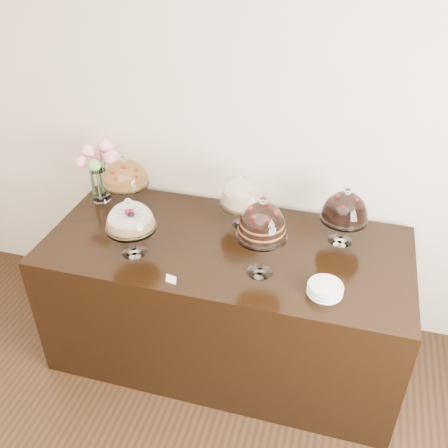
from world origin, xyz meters
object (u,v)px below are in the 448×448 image
(display_counter, at_px, (226,300))
(cake_stand_cheesecake, at_px, (244,193))
(plate_stack, at_px, (325,289))
(flower_vase, at_px, (99,167))
(cake_stand_fruit_tart, at_px, (125,175))
(cake_stand_sugar_sponge, at_px, (130,219))
(cake_stand_dark_choco, at_px, (345,209))
(cake_stand_choco_layer, at_px, (262,224))

(display_counter, relative_size, cake_stand_cheesecake, 5.99)
(display_counter, distance_m, plate_stack, 0.83)
(display_counter, bearing_deg, plate_stack, -24.81)
(cake_stand_cheesecake, distance_m, flower_vase, 1.01)
(flower_vase, bearing_deg, cake_stand_fruit_tart, -9.99)
(cake_stand_sugar_sponge, xyz_separation_m, cake_stand_cheesecake, (0.55, 0.47, -0.01))
(plate_stack, bearing_deg, cake_stand_dark_choco, 85.53)
(cake_stand_choco_layer, distance_m, cake_stand_fruit_tart, 1.11)
(cake_stand_choco_layer, bearing_deg, cake_stand_cheesecake, 114.33)
(cake_stand_dark_choco, xyz_separation_m, plate_stack, (-0.04, -0.51, -0.20))
(display_counter, height_order, plate_stack, plate_stack)
(cake_stand_dark_choco, height_order, plate_stack, cake_stand_dark_choco)
(cake_stand_choco_layer, bearing_deg, display_counter, 141.14)
(cake_stand_choco_layer, relative_size, cake_stand_dark_choco, 1.33)
(plate_stack, bearing_deg, cake_stand_choco_layer, 167.06)
(flower_vase, bearing_deg, cake_stand_sugar_sponge, -48.42)
(display_counter, xyz_separation_m, cake_stand_sugar_sponge, (-0.50, -0.22, 0.69))
(display_counter, height_order, cake_stand_cheesecake, cake_stand_cheesecake)
(flower_vase, xyz_separation_m, plate_stack, (1.58, -0.58, -0.22))
(cake_stand_cheesecake, relative_size, cake_stand_dark_choco, 1.00)
(display_counter, distance_m, cake_stand_cheesecake, 0.72)
(display_counter, distance_m, cake_stand_sugar_sponge, 0.88)
(cake_stand_choco_layer, distance_m, flower_vase, 1.31)
(cake_stand_choco_layer, bearing_deg, flower_vase, 157.72)
(cake_stand_dark_choco, bearing_deg, cake_stand_choco_layer, -133.67)
(display_counter, xyz_separation_m, cake_stand_dark_choco, (0.66, 0.23, 0.68))
(plate_stack, bearing_deg, cake_stand_sugar_sponge, 176.70)
(cake_stand_fruit_tart, xyz_separation_m, plate_stack, (1.37, -0.54, -0.20))
(display_counter, height_order, flower_vase, flower_vase)
(cake_stand_sugar_sponge, distance_m, flower_vase, 0.69)
(cake_stand_sugar_sponge, xyz_separation_m, cake_stand_choco_layer, (0.75, 0.02, 0.09))
(cake_stand_choco_layer, bearing_deg, cake_stand_dark_choco, 46.33)
(cake_stand_choco_layer, distance_m, cake_stand_dark_choco, 0.60)
(display_counter, distance_m, cake_stand_choco_layer, 0.84)
(cake_stand_sugar_sponge, height_order, cake_stand_dark_choco, cake_stand_sugar_sponge)
(cake_stand_fruit_tart, bearing_deg, plate_stack, -21.61)
(cake_stand_choco_layer, height_order, cake_stand_cheesecake, cake_stand_choco_layer)
(display_counter, bearing_deg, cake_stand_choco_layer, -38.86)
(cake_stand_sugar_sponge, bearing_deg, plate_stack, -3.30)
(cake_stand_cheesecake, relative_size, flower_vase, 0.88)
(cake_stand_sugar_sponge, height_order, cake_stand_fruit_tart, same)
(display_counter, xyz_separation_m, cake_stand_fruit_tart, (-0.76, 0.26, 0.68))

